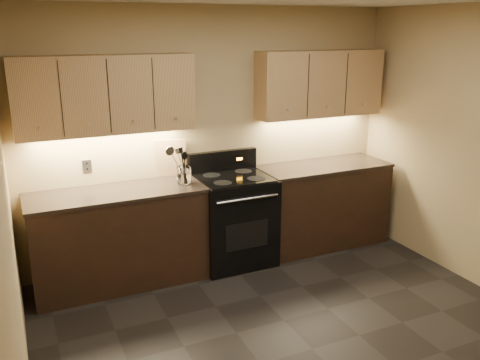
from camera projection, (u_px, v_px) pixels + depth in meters
name	position (u px, v px, depth m)	size (l,w,h in m)	color
floor	(312.00, 349.00, 3.91)	(4.00, 4.00, 0.00)	black
wall_back	(214.00, 136.00, 5.28)	(4.00, 0.04, 2.60)	tan
wall_left	(7.00, 235.00, 2.74)	(0.04, 4.00, 2.60)	tan
counter_left	(119.00, 238.00, 4.82)	(1.62, 0.62, 0.93)	black
counter_right	(322.00, 204.00, 5.73)	(1.46, 0.62, 0.93)	black
stove	(233.00, 218.00, 5.27)	(0.76, 0.68, 1.14)	black
upper_cab_left	(106.00, 95.00, 4.57)	(1.60, 0.30, 0.70)	tan
upper_cab_right	(320.00, 84.00, 5.48)	(1.44, 0.30, 0.70)	tan
outlet_plate	(87.00, 166.00, 4.81)	(0.09, 0.01, 0.12)	#B2B5BA
utensil_crock	(184.00, 175.00, 4.90)	(0.17, 0.17, 0.17)	white
cutting_board	(171.00, 158.00, 5.12)	(0.30, 0.02, 0.38)	tan
wooden_spoon	(182.00, 167.00, 4.85)	(0.06, 0.06, 0.31)	tan
black_spoon	(184.00, 165.00, 4.88)	(0.06, 0.06, 0.34)	black
black_turner	(186.00, 164.00, 4.85)	(0.08, 0.08, 0.36)	black
steel_spatula	(186.00, 164.00, 4.89)	(0.08, 0.08, 0.35)	silver
steel_skimmer	(187.00, 161.00, 4.87)	(0.09, 0.09, 0.40)	silver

